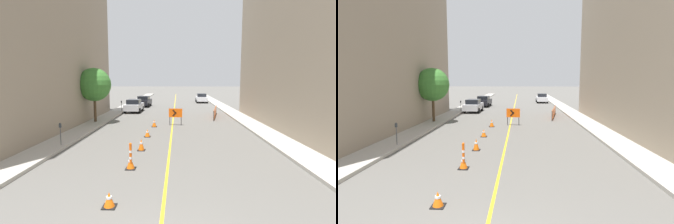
# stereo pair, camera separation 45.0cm
# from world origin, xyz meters

# --- Properties ---
(lane_stripe) EXTENTS (0.12, 67.57, 0.01)m
(lane_stripe) POSITION_xyz_m (0.00, 33.79, 0.00)
(lane_stripe) COLOR gold
(lane_stripe) RESTS_ON ground_plane
(sidewalk_left) EXTENTS (1.85, 67.57, 0.17)m
(sidewalk_left) POSITION_xyz_m (-7.02, 33.79, 0.09)
(sidewalk_left) COLOR #ADA89E
(sidewalk_left) RESTS_ON ground_plane
(sidewalk_right) EXTENTS (1.85, 67.57, 0.17)m
(sidewalk_right) POSITION_xyz_m (7.02, 33.79, 0.09)
(sidewalk_right) COLOR #ADA89E
(sidewalk_right) RESTS_ON ground_plane
(building_facade_left) EXTENTS (6.00, 22.78, 14.42)m
(building_facade_left) POSITION_xyz_m (-10.94, 16.10, 7.21)
(building_facade_left) COLOR gray
(building_facade_left) RESTS_ON ground_plane
(building_facade_right) EXTENTS (6.00, 24.75, 15.77)m
(building_facade_right) POSITION_xyz_m (10.94, 14.99, 7.88)
(building_facade_right) COLOR gray
(building_facade_right) RESTS_ON ground_plane
(traffic_cone_nearest) EXTENTS (0.43, 0.43, 0.50)m
(traffic_cone_nearest) POSITION_xyz_m (-1.71, 3.32, 0.24)
(traffic_cone_nearest) COLOR black
(traffic_cone_nearest) RESTS_ON ground_plane
(traffic_cone_second) EXTENTS (0.46, 0.46, 0.57)m
(traffic_cone_second) POSITION_xyz_m (-1.67, 6.90, 0.28)
(traffic_cone_second) COLOR black
(traffic_cone_second) RESTS_ON ground_plane
(traffic_cone_third) EXTENTS (0.44, 0.44, 0.68)m
(traffic_cone_third) POSITION_xyz_m (-1.62, 10.03, 0.34)
(traffic_cone_third) COLOR black
(traffic_cone_third) RESTS_ON ground_plane
(traffic_cone_fourth) EXTENTS (0.45, 0.45, 0.54)m
(traffic_cone_fourth) POSITION_xyz_m (-1.68, 13.59, 0.26)
(traffic_cone_fourth) COLOR black
(traffic_cone_fourth) RESTS_ON ground_plane
(traffic_cone_fifth) EXTENTS (0.46, 0.46, 0.63)m
(traffic_cone_fifth) POSITION_xyz_m (-1.54, 17.54, 0.31)
(traffic_cone_fifth) COLOR black
(traffic_cone_fifth) RESTS_ON ground_plane
(delineator_post_front) EXTENTS (0.37, 0.37, 1.22)m
(delineator_post_front) POSITION_xyz_m (-1.66, 6.85, 0.53)
(delineator_post_front) COLOR black
(delineator_post_front) RESTS_ON ground_plane
(arrow_barricade_primary) EXTENTS (1.18, 0.11, 1.49)m
(arrow_barricade_primary) POSITION_xyz_m (0.27, 18.34, 1.05)
(arrow_barricade_primary) COLOR #EF560C
(arrow_barricade_primary) RESTS_ON ground_plane
(safety_mesh_fence) EXTENTS (1.19, 6.15, 0.99)m
(safety_mesh_fence) POSITION_xyz_m (4.52, 23.91, 0.49)
(safety_mesh_fence) COLOR #EF560C
(safety_mesh_fence) RESTS_ON ground_plane
(parked_car_curb_near) EXTENTS (1.95, 4.36, 1.59)m
(parked_car_curb_near) POSITION_xyz_m (-4.94, 27.69, 0.80)
(parked_car_curb_near) COLOR #B7B7BC
(parked_car_curb_near) RESTS_ON ground_plane
(parked_car_curb_mid) EXTENTS (2.04, 4.39, 1.59)m
(parked_car_curb_mid) POSITION_xyz_m (-4.60, 34.44, 0.80)
(parked_car_curb_mid) COLOR black
(parked_car_curb_mid) RESTS_ON ground_plane
(parked_car_curb_far) EXTENTS (1.94, 4.32, 1.59)m
(parked_car_curb_far) POSITION_xyz_m (4.64, 41.64, 0.80)
(parked_car_curb_far) COLOR silver
(parked_car_curb_far) RESTS_ON ground_plane
(parking_meter_near_curb) EXTENTS (0.12, 0.11, 1.33)m
(parking_meter_near_curb) POSITION_xyz_m (-6.44, 10.41, 1.11)
(parking_meter_near_curb) COLOR #4C4C51
(parking_meter_near_curb) RESTS_ON sidewalk_left
(parking_meter_far_curb) EXTENTS (0.12, 0.11, 1.29)m
(parking_meter_far_curb) POSITION_xyz_m (-6.44, 27.28, 1.09)
(parking_meter_far_curb) COLOR #4C4C51
(parking_meter_far_curb) RESTS_ON sidewalk_left
(street_tree_left_near) EXTENTS (3.01, 3.01, 4.90)m
(street_tree_left_near) POSITION_xyz_m (-7.11, 19.08, 3.56)
(street_tree_left_near) COLOR #4C3823
(street_tree_left_near) RESTS_ON sidewalk_left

